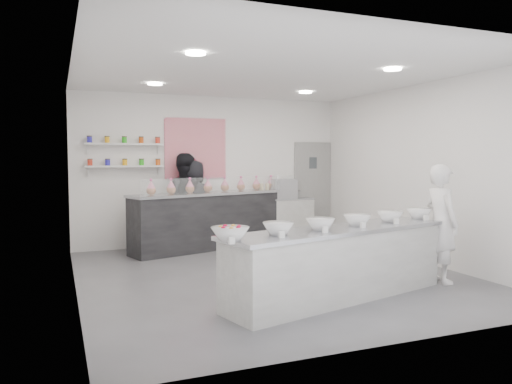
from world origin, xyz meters
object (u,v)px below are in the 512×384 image
at_px(back_bar, 217,220).
at_px(espresso_ledge, 285,219).
at_px(espresso_machine, 283,189).
at_px(staff_right, 194,204).
at_px(prep_counter, 339,263).
at_px(woman_prep, 441,223).
at_px(staff_left, 183,201).

xyz_separation_m(back_bar, espresso_ledge, (1.61, 0.28, -0.10)).
relative_size(espresso_machine, staff_right, 0.30).
height_order(prep_counter, woman_prep, woman_prep).
bearing_deg(woman_prep, staff_right, 35.38).
bearing_deg(staff_right, prep_counter, 96.32).
bearing_deg(prep_counter, staff_left, 88.36).
xyz_separation_m(staff_left, staff_right, (0.21, 0.00, -0.06)).
xyz_separation_m(back_bar, staff_left, (-0.60, 0.25, 0.38)).
distance_m(back_bar, woman_prep, 4.35).
xyz_separation_m(back_bar, espresso_machine, (1.56, 0.28, 0.55)).
xyz_separation_m(prep_counter, espresso_machine, (1.20, 4.23, 0.65)).
distance_m(prep_counter, espresso_ledge, 4.42).
bearing_deg(espresso_machine, staff_right, -179.17).
bearing_deg(woman_prep, espresso_ledge, 10.55).
bearing_deg(prep_counter, woman_prep, -8.95).
height_order(espresso_ledge, staff_left, staff_left).
distance_m(espresso_ledge, staff_left, 2.27).
xyz_separation_m(woman_prep, staff_right, (-2.52, 4.03, 0.03)).
relative_size(prep_counter, espresso_ledge, 2.69).
distance_m(prep_counter, staff_right, 4.29).
height_order(prep_counter, back_bar, back_bar).
relative_size(prep_counter, woman_prep, 1.95).
relative_size(espresso_ledge, staff_right, 0.71).
height_order(back_bar, staff_left, staff_left).
relative_size(espresso_machine, staff_left, 0.28).
bearing_deg(staff_right, staff_left, -3.90).
bearing_deg(staff_left, woman_prep, 139.64).
bearing_deg(espresso_ledge, woman_prep, -82.83).
relative_size(back_bar, espresso_ledge, 2.92).
bearing_deg(back_bar, woman_prep, -77.75).
height_order(woman_prep, staff_right, staff_right).
bearing_deg(staff_right, woman_prep, 118.10).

